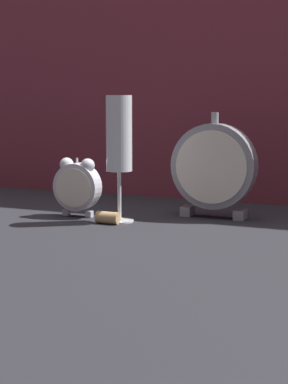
% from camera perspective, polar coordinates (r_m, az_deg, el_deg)
% --- Properties ---
extents(ground_plane, '(4.00, 4.00, 0.00)m').
position_cam_1_polar(ground_plane, '(1.14, -1.56, -2.98)').
color(ground_plane, '#232328').
extents(fabric_backdrop_drape, '(1.43, 0.01, 0.60)m').
position_cam_1_polar(fabric_backdrop_drape, '(1.43, 3.93, 11.49)').
color(fabric_backdrop_drape, brown).
rests_on(fabric_backdrop_drape, ground_plane).
extents(alarm_clock_twin_bell, '(0.09, 0.03, 0.11)m').
position_cam_1_polar(alarm_clock_twin_bell, '(1.22, -5.96, 0.69)').
color(alarm_clock_twin_bell, silver).
rests_on(alarm_clock_twin_bell, ground_plane).
extents(mantel_clock_silver, '(0.16, 0.04, 0.20)m').
position_cam_1_polar(mantel_clock_silver, '(1.21, 6.23, 2.22)').
color(mantel_clock_silver, gray).
rests_on(mantel_clock_silver, ground_plane).
extents(champagne_flute, '(0.05, 0.05, 0.23)m').
position_cam_1_polar(champagne_flute, '(1.16, -2.23, 4.54)').
color(champagne_flute, silver).
rests_on(champagne_flute, ground_plane).
extents(wine_cork, '(0.04, 0.02, 0.02)m').
position_cam_1_polar(wine_cork, '(1.15, -3.35, -2.34)').
color(wine_cork, tan).
rests_on(wine_cork, ground_plane).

